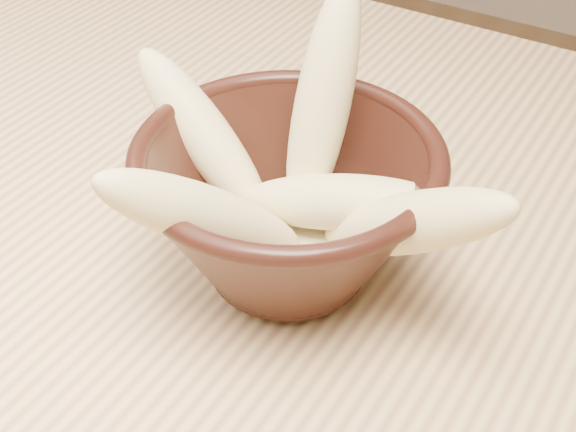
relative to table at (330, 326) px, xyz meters
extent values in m
cube|color=#E4C07D|center=(0.00, 0.00, 0.06)|extent=(1.20, 0.80, 0.04)
cylinder|color=tan|center=(-0.54, 0.34, -0.32)|extent=(0.05, 0.05, 0.71)
cylinder|color=black|center=(-0.02, -0.04, 0.08)|extent=(0.09, 0.09, 0.01)
cylinder|color=black|center=(-0.02, -0.04, 0.11)|extent=(0.09, 0.09, 0.01)
torus|color=black|center=(-0.02, -0.04, 0.18)|extent=(0.20, 0.20, 0.01)
cylinder|color=beige|center=(-0.02, -0.04, 0.11)|extent=(0.11, 0.11, 0.02)
ellipsoid|color=#E3CF86|center=(-0.02, 0.01, 0.19)|extent=(0.05, 0.11, 0.17)
ellipsoid|color=#E3CF86|center=(-0.09, -0.03, 0.16)|extent=(0.14, 0.06, 0.12)
ellipsoid|color=#E3CF86|center=(0.07, -0.04, 0.17)|extent=(0.15, 0.07, 0.12)
ellipsoid|color=#E3CF86|center=(0.02, -0.03, 0.15)|extent=(0.15, 0.08, 0.06)
ellipsoid|color=#E3CF86|center=(-0.03, -0.10, 0.17)|extent=(0.10, 0.15, 0.13)
camera|label=1|loc=(0.20, -0.39, 0.47)|focal=50.00mm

